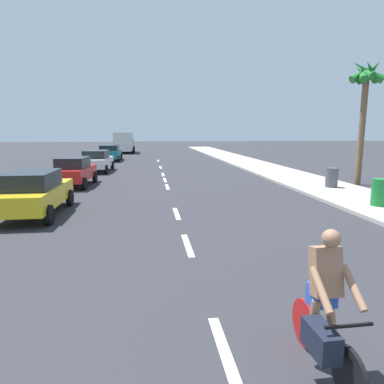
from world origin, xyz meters
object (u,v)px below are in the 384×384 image
Objects in this scene: parked_car_red at (74,171)px; parked_car_white at (97,160)px; trash_bin_near at (380,192)px; delivery_truck at (124,142)px; parked_car_yellow at (33,192)px; trash_bin_far at (332,178)px; parked_car_teal at (110,152)px; palm_tree_mid at (366,86)px; cyclist at (324,311)px.

parked_car_red is 0.92× the size of parked_car_white.
delivery_truck is at bearing 108.44° from trash_bin_near.
parked_car_red is at bearing 150.40° from trash_bin_near.
parked_car_white is at bearing 89.02° from parked_car_yellow.
parked_car_yellow reaches higher than trash_bin_far.
trash_bin_near is (12.72, -0.68, -0.18)m from parked_car_yellow.
parked_car_yellow is 13.12m from parked_car_white.
trash_bin_near is at bearing -96.39° from trash_bin_far.
delivery_truck is 6.09× the size of trash_bin_near.
parked_car_teal is (0.25, 22.55, 0.00)m from parked_car_yellow.
palm_tree_mid is at bearing -24.80° from parked_car_white.
parked_car_white is at bearing 131.95° from trash_bin_near.
palm_tree_mid is (14.71, -29.96, 3.80)m from delivery_truck.
parked_car_yellow is 1.00× the size of parked_car_white.
trash_bin_far is at bearing 83.61° from trash_bin_near.
parked_car_red is at bearing -91.97° from delivery_truck.
parked_car_yellow is 6.51m from parked_car_red.
parked_car_yellow and parked_car_teal have the same top height.
parked_car_teal is 0.69× the size of palm_tree_mid.
trash_bin_near is at bearing -2.66° from parked_car_yellow.
trash_bin_far is (12.96, -18.90, -0.21)m from parked_car_teal.
parked_car_red reaches higher than trash_bin_far.
delivery_truck is (0.50, 21.88, 0.67)m from parked_car_white.
trash_bin_near is at bearing -72.00° from delivery_truck.
parked_car_red is (-6.03, 15.38, 0.00)m from cyclist.
delivery_truck reaches higher than cyclist.
parked_car_white is 17.80m from palm_tree_mid.
palm_tree_mid is 6.54× the size of trash_bin_near.
cyclist is 0.43× the size of parked_car_white.
parked_car_red is 16.17m from palm_tree_mid.
parked_car_teal is at bearing 89.79° from parked_car_yellow.
cyclist is 16.52m from parked_car_red.
parked_car_white is 4.35× the size of trash_bin_far.
parked_car_red is 0.58× the size of palm_tree_mid.
parked_car_yellow is at bearing -56.40° from cyclist.
delivery_truck is (-5.27, 43.86, 0.67)m from cyclist.
cyclist is 17.39m from palm_tree_mid.
parked_car_white is at bearing 152.02° from palm_tree_mid.
parked_car_red is 0.84× the size of parked_car_teal.
parked_car_white is 4.12× the size of trash_bin_near.
parked_car_teal is (-0.07, 9.44, 0.00)m from parked_car_white.
parked_car_yellow is 0.68× the size of delivery_truck.
parked_car_white is 15.99m from trash_bin_far.
trash_bin_near is (12.40, -13.80, -0.18)m from parked_car_white.
parked_car_white reaches higher than trash_bin_near.
palm_tree_mid is 5.40m from trash_bin_far.
parked_car_yellow is 0.92× the size of parked_car_teal.
palm_tree_mid is (15.29, -17.52, 4.46)m from parked_car_teal.
parked_car_yellow is at bearing 176.92° from trash_bin_near.
cyclist reaches higher than parked_car_red.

